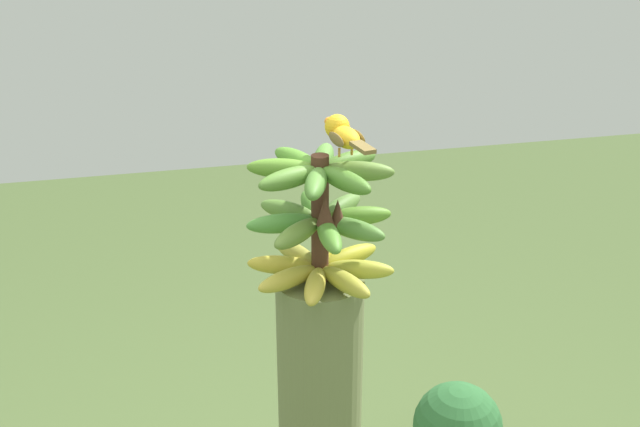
% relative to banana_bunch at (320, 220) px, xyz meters
% --- Properties ---
extents(banana_bunch, '(0.30, 0.30, 0.28)m').
position_rel_banana_bunch_xyz_m(banana_bunch, '(0.00, 0.00, 0.00)').
color(banana_bunch, '#4C2D1E').
rests_on(banana_bunch, banana_tree).
extents(perched_bird, '(0.07, 0.19, 0.07)m').
position_rel_banana_bunch_xyz_m(perched_bird, '(0.05, -0.00, 0.18)').
color(perched_bird, '#C68933').
rests_on(perched_bird, banana_bunch).
extents(tropical_shrub, '(0.30, 0.30, 0.40)m').
position_rel_banana_bunch_xyz_m(tropical_shrub, '(0.61, 0.56, -1.07)').
color(tropical_shrub, brown).
rests_on(tropical_shrub, ground).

